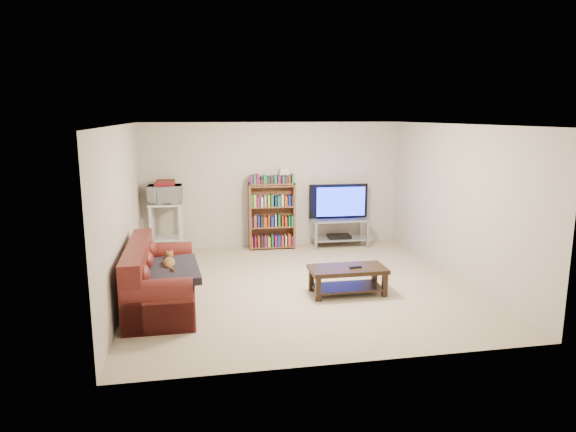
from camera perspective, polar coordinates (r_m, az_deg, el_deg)
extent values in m
plane|color=#C7B593|center=(7.82, 1.27, -7.74)|extent=(5.00, 5.00, 0.00)
plane|color=white|center=(7.40, 1.35, 10.12)|extent=(5.00, 5.00, 0.00)
plane|color=beige|center=(9.95, -1.66, 3.46)|extent=(5.00, 0.00, 5.00)
plane|color=beige|center=(5.15, 7.06, -3.94)|extent=(5.00, 0.00, 5.00)
plane|color=beige|center=(7.42, -17.93, 0.26)|extent=(0.00, 5.00, 5.00)
plane|color=beige|center=(8.39, 18.27, 1.45)|extent=(0.00, 5.00, 5.00)
cube|color=#5C1C17|center=(7.20, -13.78, -8.16)|extent=(0.87, 2.00, 0.38)
cube|color=#5C1C17|center=(7.15, -16.30, -6.35)|extent=(0.27, 2.00, 0.84)
cube|color=#5C1C17|center=(6.36, -14.19, -10.26)|extent=(0.82, 0.24, 0.50)
cube|color=#5C1C17|center=(8.02, -13.50, -5.70)|extent=(0.82, 0.24, 0.50)
cube|color=#232028|center=(6.97, -13.13, -6.02)|extent=(0.86, 1.06, 0.18)
cube|color=black|center=(7.42, 6.64, -5.90)|extent=(1.09, 0.55, 0.06)
cube|color=black|center=(7.50, 6.60, -7.85)|extent=(0.98, 0.49, 0.03)
cube|color=black|center=(7.16, 3.36, -8.14)|extent=(0.07, 0.07, 0.34)
cube|color=black|center=(7.44, 10.69, -7.57)|extent=(0.07, 0.07, 0.34)
cube|color=black|center=(7.55, 2.59, -7.10)|extent=(0.07, 0.07, 0.34)
cube|color=black|center=(7.82, 9.58, -6.61)|extent=(0.07, 0.07, 0.34)
cube|color=black|center=(7.39, 7.50, -5.66)|extent=(0.18, 0.07, 0.02)
cube|color=#999EA3|center=(10.05, 5.73, -0.41)|extent=(1.10, 0.52, 0.03)
cube|color=#999EA3|center=(10.13, 5.69, -2.50)|extent=(1.04, 0.50, 0.02)
cube|color=gray|center=(9.78, 3.11, -2.22)|extent=(0.05, 0.05, 0.54)
cube|color=gray|center=(10.04, 8.83, -1.99)|extent=(0.05, 0.05, 0.54)
cube|color=gray|center=(10.19, 2.62, -1.67)|extent=(0.05, 0.05, 0.54)
cube|color=gray|center=(10.44, 8.13, -1.47)|extent=(0.05, 0.05, 0.54)
imported|color=black|center=(9.98, 5.77, 1.56)|extent=(1.17, 0.19, 0.67)
cube|color=black|center=(10.12, 5.69, -2.28)|extent=(0.44, 0.32, 0.06)
cube|color=brown|center=(9.75, -4.27, -0.08)|extent=(0.05, 0.28, 1.27)
cube|color=brown|center=(9.85, 0.62, 0.07)|extent=(0.05, 0.28, 1.27)
cube|color=brown|center=(9.69, -1.84, 3.61)|extent=(0.89, 0.30, 0.03)
cube|color=maroon|center=(9.66, -3.00, 3.87)|extent=(0.26, 0.20, 0.07)
cube|color=silver|center=(9.56, -13.45, 1.29)|extent=(0.62, 0.46, 0.04)
cube|color=silver|center=(9.69, -13.28, -2.47)|extent=(0.56, 0.41, 0.03)
cube|color=silver|center=(9.50, -14.98, -1.81)|extent=(0.05, 0.05, 0.92)
cube|color=silver|center=(9.46, -11.83, -1.73)|extent=(0.05, 0.05, 0.92)
cube|color=silver|center=(9.85, -14.75, -1.34)|extent=(0.05, 0.05, 0.92)
cube|color=silver|center=(9.81, -11.72, -1.26)|extent=(0.05, 0.05, 0.92)
imported|color=silver|center=(9.53, -13.50, 2.38)|extent=(0.61, 0.43, 0.33)
cube|color=maroon|center=(9.50, -13.55, 3.50)|extent=(0.36, 0.32, 0.05)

